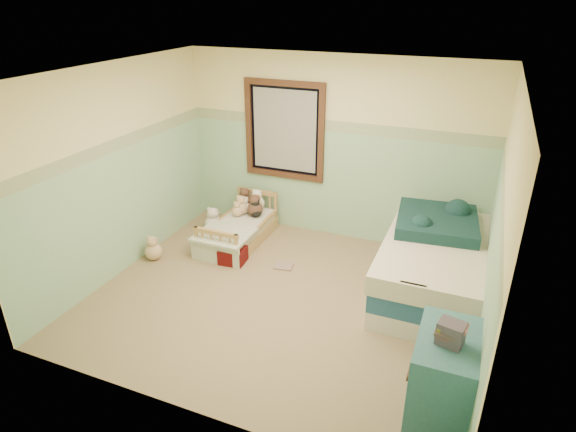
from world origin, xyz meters
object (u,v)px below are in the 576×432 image
at_px(twin_bed_frame, 431,280).
at_px(dresser, 443,377).
at_px(toddler_bed_frame, 239,236).
at_px(plush_floor_cream, 214,224).
at_px(floor_book, 284,266).
at_px(plush_floor_tan, 154,252).
at_px(red_pillow, 233,255).

relative_size(twin_bed_frame, dresser, 2.80).
distance_m(toddler_bed_frame, plush_floor_cream, 0.50).
relative_size(twin_bed_frame, floor_book, 9.05).
relative_size(toddler_bed_frame, twin_bed_frame, 0.60).
height_order(plush_floor_cream, twin_bed_frame, plush_floor_cream).
relative_size(plush_floor_tan, floor_book, 0.95).
xyz_separation_m(twin_bed_frame, floor_book, (-1.79, -0.22, -0.10)).
relative_size(plush_floor_tan, dresser, 0.29).
bearing_deg(twin_bed_frame, red_pillow, -171.87).
height_order(dresser, red_pillow, dresser).
bearing_deg(red_pillow, toddler_bed_frame, 109.58).
bearing_deg(plush_floor_cream, toddler_bed_frame, -14.43).
bearing_deg(plush_floor_tan, red_pillow, 18.17).
xyz_separation_m(twin_bed_frame, red_pillow, (-2.45, -0.35, -0.01)).
height_order(plush_floor_tan, twin_bed_frame, plush_floor_tan).
distance_m(dresser, floor_book, 2.71).
relative_size(toddler_bed_frame, floor_book, 5.43).
xyz_separation_m(plush_floor_cream, floor_book, (1.32, -0.53, -0.12)).
bearing_deg(red_pillow, twin_bed_frame, 8.13).
distance_m(plush_floor_cream, floor_book, 1.43).
distance_m(twin_bed_frame, dresser, 1.93).
relative_size(toddler_bed_frame, dresser, 1.68).
distance_m(red_pillow, floor_book, 0.67).
xyz_separation_m(plush_floor_tan, dresser, (3.74, -1.21, 0.27)).
xyz_separation_m(toddler_bed_frame, plush_floor_tan, (-0.80, -0.86, 0.03)).
bearing_deg(plush_floor_cream, floor_book, -21.78).
height_order(plush_floor_tan, dresser, dresser).
height_order(toddler_bed_frame, plush_floor_cream, plush_floor_cream).
height_order(twin_bed_frame, floor_book, twin_bed_frame).
xyz_separation_m(plush_floor_tan, twin_bed_frame, (3.44, 0.68, -0.00)).
xyz_separation_m(plush_floor_cream, red_pillow, (0.67, -0.66, -0.03)).
xyz_separation_m(plush_floor_cream, plush_floor_tan, (-0.32, -0.98, -0.02)).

